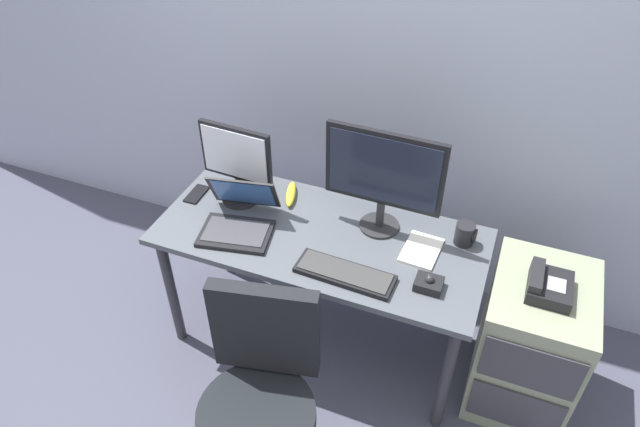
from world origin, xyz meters
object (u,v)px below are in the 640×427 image
office_chair (261,409)px  trackball_mouse (429,283)px  coffee_mug (465,234)px  monitor_side (237,161)px  banana (291,194)px  keyboard (345,273)px  cell_phone (196,194)px  file_cabinet (529,343)px  laptop (239,218)px  paper_notepad (421,250)px  monitor_main (384,175)px  desk_phone (548,286)px

office_chair → trackball_mouse: size_ratio=8.64×
office_chair → coffee_mug: 1.11m
monitor_side → banana: size_ratio=2.07×
keyboard → cell_phone: bearing=163.7°
file_cabinet → laptop: 1.40m
paper_notepad → banana: 0.69m
keyboard → monitor_main: bearing=83.4°
monitor_side → trackball_mouse: bearing=-13.8°
keyboard → file_cabinet: bearing=17.8°
laptop → banana: size_ratio=1.99×
trackball_mouse → paper_notepad: trackball_mouse is taller
coffee_mug → paper_notepad: size_ratio=0.49×
coffee_mug → monitor_main: bearing=-175.1°
monitor_side → paper_notepad: size_ratio=1.89×
desk_phone → trackball_mouse: 0.48m
file_cabinet → trackball_mouse: trackball_mouse is taller
trackball_mouse → banana: (-0.75, 0.34, -0.00)m
desk_phone → banana: size_ratio=1.05×
monitor_main → laptop: monitor_main is taller
monitor_main → laptop: size_ratio=1.36×
trackball_mouse → coffee_mug: coffee_mug is taller
file_cabinet → paper_notepad: (-0.53, 0.01, 0.37)m
desk_phone → monitor_main: size_ratio=0.39×
monitor_main → paper_notepad: size_ratio=2.48×
laptop → trackball_mouse: 0.88m
office_chair → paper_notepad: (0.40, 0.79, 0.28)m
desk_phone → office_chair: (-0.92, -0.76, -0.29)m
monitor_main → monitor_side: monitor_main is taller
monitor_side → laptop: (0.09, -0.18, -0.17)m
paper_notepad → cell_phone: size_ratio=1.46×
desk_phone → keyboard: bearing=-163.1°
office_chair → trackball_mouse: 0.81m
monitor_main → laptop: 0.67m
paper_notepad → monitor_main: bearing=158.0°
monitor_side → coffee_mug: size_ratio=3.85×
monitor_main → keyboard: bearing=-96.6°
office_chair → banana: (-0.28, 0.93, 0.29)m
office_chair → banana: 1.01m
desk_phone → monitor_side: size_ratio=0.51×
keyboard → paper_notepad: keyboard is taller
file_cabinet → keyboard: keyboard is taller
monitor_main → paper_notepad: (0.22, -0.09, -0.28)m
desk_phone → keyboard: size_ratio=0.48×
monitor_main → trackball_mouse: monitor_main is taller
file_cabinet → banana: (-1.20, 0.15, 0.39)m
file_cabinet → monitor_main: bearing=172.8°
laptop → file_cabinet: bearing=5.9°
office_chair → monitor_main: 1.05m
monitor_side → cell_phone: 0.31m
keyboard → coffee_mug: bearing=42.4°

